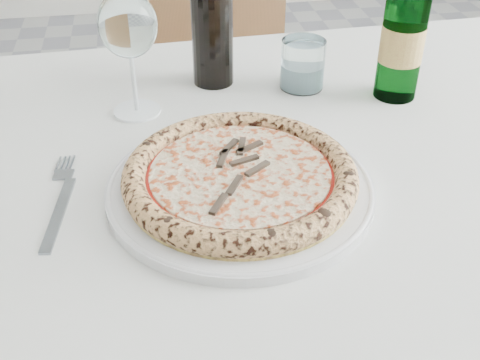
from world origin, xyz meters
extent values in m
cube|color=brown|center=(-0.08, 0.21, 0.73)|extent=(1.38, 0.83, 0.04)
cube|color=white|center=(-0.08, 0.21, 0.75)|extent=(1.44, 0.89, 0.01)
cube|color=white|center=(-0.08, 0.62, 0.64)|extent=(1.41, 0.01, 0.22)
cylinder|color=brown|center=(0.54, 0.53, 0.35)|extent=(0.06, 0.06, 0.71)
cube|color=brown|center=(-0.01, 0.86, 0.45)|extent=(0.45, 0.45, 0.04)
cylinder|color=brown|center=(0.18, 1.05, 0.21)|extent=(0.04, 0.04, 0.43)
cylinder|color=brown|center=(0.18, 0.68, 0.21)|extent=(0.04, 0.04, 0.43)
cylinder|color=brown|center=(-0.20, 1.04, 0.21)|extent=(0.04, 0.04, 0.43)
cylinder|color=brown|center=(-0.19, 0.67, 0.21)|extent=(0.04, 0.04, 0.43)
cylinder|color=white|center=(-0.08, 0.11, 0.76)|extent=(0.34, 0.34, 0.01)
torus|color=white|center=(-0.08, 0.11, 0.77)|extent=(0.34, 0.34, 0.01)
cylinder|color=#DEBC54|center=(-0.08, 0.11, 0.78)|extent=(0.29, 0.29, 0.01)
torus|color=tan|center=(-0.08, 0.11, 0.78)|extent=(0.30, 0.30, 0.03)
cylinder|color=#AE291A|center=(-0.08, 0.11, 0.78)|extent=(0.25, 0.25, 0.00)
cylinder|color=beige|center=(-0.08, 0.11, 0.79)|extent=(0.23, 0.23, 0.00)
cube|color=#31241C|center=(-0.05, 0.11, 0.79)|extent=(0.04, 0.01, 0.00)
cube|color=#31241C|center=(-0.04, 0.14, 0.79)|extent=(0.03, 0.03, 0.00)
cube|color=#31241C|center=(-0.08, 0.17, 0.79)|extent=(0.01, 0.04, 0.00)
cube|color=#31241C|center=(-0.10, 0.13, 0.79)|extent=(0.03, 0.03, 0.00)
cube|color=#31241C|center=(-0.13, 0.11, 0.79)|extent=(0.04, 0.01, 0.00)
cube|color=#31241C|center=(-0.13, 0.06, 0.79)|extent=(0.03, 0.03, 0.00)
cube|color=#31241C|center=(-0.08, 0.07, 0.79)|extent=(0.01, 0.04, 0.00)
cube|color=#31241C|center=(-0.04, 0.06, 0.79)|extent=(0.03, 0.03, 0.00)
cube|color=gray|center=(-0.30, 0.10, 0.76)|extent=(0.03, 0.15, 0.00)
cube|color=gray|center=(-0.30, 0.18, 0.76)|extent=(0.03, 0.03, 0.00)
cylinder|color=gray|center=(-0.31, 0.21, 0.76)|extent=(0.00, 0.04, 0.00)
cylinder|color=gray|center=(-0.31, 0.21, 0.76)|extent=(0.00, 0.04, 0.00)
cylinder|color=gray|center=(-0.30, 0.21, 0.76)|extent=(0.00, 0.04, 0.00)
cylinder|color=gray|center=(-0.29, 0.21, 0.76)|extent=(0.00, 0.04, 0.00)
cylinder|color=white|center=(-0.20, 0.34, 0.76)|extent=(0.07, 0.07, 0.00)
cylinder|color=white|center=(-0.20, 0.34, 0.81)|extent=(0.01, 0.01, 0.10)
ellipsoid|color=white|center=(-0.20, 0.34, 0.90)|extent=(0.09, 0.09, 0.10)
cylinder|color=white|center=(0.08, 0.39, 0.80)|extent=(0.07, 0.07, 0.08)
cylinder|color=#ABC7D9|center=(0.08, 0.39, 0.78)|extent=(0.07, 0.07, 0.04)
cylinder|color=#276E34|center=(0.22, 0.33, 0.84)|extent=(0.07, 0.07, 0.17)
cylinder|color=#EBE16C|center=(0.22, 0.33, 0.85)|extent=(0.07, 0.07, 0.06)
cylinder|color=black|center=(-0.07, 0.43, 0.85)|extent=(0.07, 0.07, 0.19)
camera|label=1|loc=(-0.18, -0.50, 1.21)|focal=45.00mm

